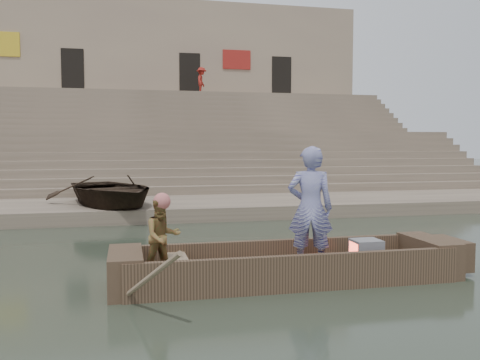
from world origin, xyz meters
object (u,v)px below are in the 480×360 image
object	(u,v)px
standing_man	(310,208)
beached_rowboat	(110,190)
pedestrian	(202,81)
main_rowboat	(287,274)
television	(366,251)
rowing_man	(162,237)

from	to	relation	value
standing_man	beached_rowboat	xyz separation A→B (m)	(-3.31, 7.90, -0.35)
pedestrian	main_rowboat	bearing A→B (deg)	-166.55
main_rowboat	standing_man	distance (m)	1.15
beached_rowboat	main_rowboat	bearing A→B (deg)	-89.08
television	beached_rowboat	distance (m)	8.91
main_rowboat	rowing_man	bearing A→B (deg)	-178.36
television	pedestrian	distance (m)	23.62
standing_man	pedestrian	bearing A→B (deg)	-75.67
main_rowboat	standing_man	bearing A→B (deg)	-23.09
main_rowboat	rowing_man	world-z (taller)	rowing_man
rowing_man	television	bearing A→B (deg)	-16.55
standing_man	television	size ratio (longest dim) A/B	4.26
rowing_man	standing_man	bearing A→B (deg)	-19.56
television	pedestrian	bearing A→B (deg)	88.45
rowing_man	beached_rowboat	xyz separation A→B (m)	(-0.98, 7.82, 0.03)
rowing_man	main_rowboat	bearing A→B (deg)	-15.89
main_rowboat	pedestrian	size ratio (longest dim) A/B	3.05
television	pedestrian	xyz separation A→B (m)	(0.62, 22.94, 5.60)
beached_rowboat	pedestrian	size ratio (longest dim) A/B	2.65
main_rowboat	rowing_man	distance (m)	2.12
rowing_man	pedestrian	size ratio (longest dim) A/B	0.73
pedestrian	television	bearing A→B (deg)	-163.16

